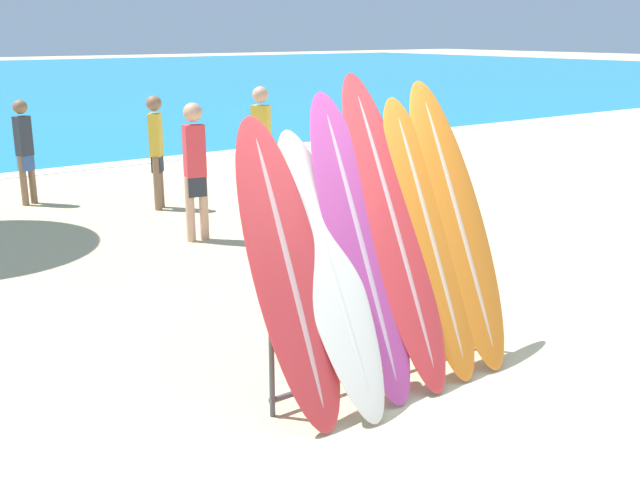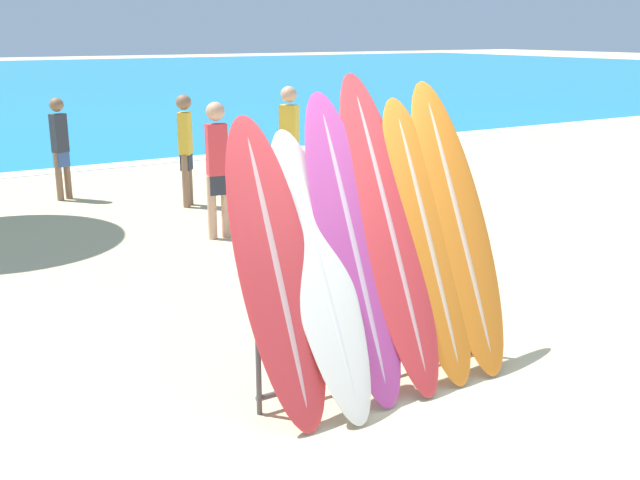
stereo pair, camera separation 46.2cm
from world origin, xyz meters
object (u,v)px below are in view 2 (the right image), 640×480
object	(u,v)px
person_mid_beach	(217,165)
person_far_left	(60,145)
surfboard_slot_2	(353,247)
person_far_right	(289,141)
surfboard_slot_3	(389,231)
surfboard_slot_4	(426,239)
surfboard_slot_0	(276,271)
surfboard_slot_1	(320,272)
person_near_water	(186,146)
surfboard_rack	(375,321)
surfboard_slot_5	(457,225)

from	to	relation	value
person_mid_beach	person_far_left	bearing A→B (deg)	-62.27
surfboard_slot_2	person_far_right	bearing A→B (deg)	65.17
surfboard_slot_3	person_far_right	distance (m)	6.07
person_mid_beach	person_far_left	xyz separation A→B (m)	(-1.17, 3.43, -0.08)
surfboard_slot_4	person_mid_beach	xyz separation A→B (m)	(0.18, 4.39, -0.10)
surfboard_slot_0	person_far_right	world-z (taller)	surfboard_slot_0
surfboard_slot_1	person_near_water	world-z (taller)	surfboard_slot_1
surfboard_slot_0	person_mid_beach	xyz separation A→B (m)	(1.51, 4.41, -0.07)
surfboard_rack	person_near_water	size ratio (longest dim) A/B	1.19
surfboard_slot_4	person_far_right	size ratio (longest dim) A/B	1.17
surfboard_slot_4	person_near_water	xyz separation A→B (m)	(0.53, 6.36, -0.13)
person_near_water	person_mid_beach	size ratio (longest dim) A/B	0.97
surfboard_slot_1	surfboard_slot_2	world-z (taller)	surfboard_slot_2
surfboard_slot_3	surfboard_slot_2	bearing A→B (deg)	-176.07
person_mid_beach	person_far_right	world-z (taller)	person_far_right
surfboard_slot_1	person_mid_beach	distance (m)	4.58
surfboard_slot_1	surfboard_slot_2	xyz separation A→B (m)	(0.32, 0.06, 0.13)
surfboard_slot_0	person_far_right	distance (m)	6.56
surfboard_slot_1	person_far_right	world-z (taller)	surfboard_slot_1
surfboard_slot_4	surfboard_slot_5	xyz separation A→B (m)	(0.33, 0.03, 0.06)
person_far_left	person_far_right	size ratio (longest dim) A/B	0.89
surfboard_slot_2	person_far_left	size ratio (longest dim) A/B	1.35
surfboard_slot_3	person_near_water	distance (m)	6.37
surfboard_slot_0	surfboard_rack	bearing A→B (deg)	-1.96
surfboard_slot_2	surfboard_slot_0	bearing A→B (deg)	-176.92
surfboard_slot_1	person_mid_beach	xyz separation A→B (m)	(1.17, 4.43, -0.01)
surfboard_slot_1	surfboard_slot_5	world-z (taller)	surfboard_slot_5
surfboard_slot_2	person_mid_beach	xyz separation A→B (m)	(0.85, 4.37, -0.13)
person_near_water	person_mid_beach	distance (m)	1.99
person_far_left	person_far_right	world-z (taller)	person_far_right
surfboard_slot_3	surfboard_slot_5	xyz separation A→B (m)	(0.66, -0.02, -0.04)
surfboard_slot_0	person_far_left	world-z (taller)	surfboard_slot_0
surfboard_slot_2	person_far_right	distance (m)	6.23
person_mid_beach	person_far_left	size ratio (longest dim) A/B	1.09
person_mid_beach	person_near_water	bearing A→B (deg)	-91.13
surfboard_slot_0	person_far_right	xyz separation A→B (m)	(3.27, 5.69, -0.04)
surfboard_slot_2	surfboard_slot_3	size ratio (longest dim) A/B	0.94
person_near_water	person_mid_beach	world-z (taller)	person_mid_beach
surfboard_slot_4	person_near_water	distance (m)	6.38
surfboard_slot_0	surfboard_slot_2	bearing A→B (deg)	3.08
surfboard_rack	person_mid_beach	size ratio (longest dim) A/B	1.15
surfboard_slot_0	person_far_left	bearing A→B (deg)	87.52
surfboard_slot_5	person_far_right	world-z (taller)	surfboard_slot_5
person_far_right	person_mid_beach	bearing A→B (deg)	-91.57
surfboard_slot_2	surfboard_slot_3	xyz separation A→B (m)	(0.34, 0.02, 0.06)
surfboard_rack	person_far_left	bearing A→B (deg)	93.53
surfboard_slot_2	surfboard_slot_3	distance (m)	0.35
person_mid_beach	person_far_left	distance (m)	3.62
surfboard_slot_0	surfboard_slot_3	bearing A→B (deg)	3.37
surfboard_slot_4	person_mid_beach	distance (m)	4.40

